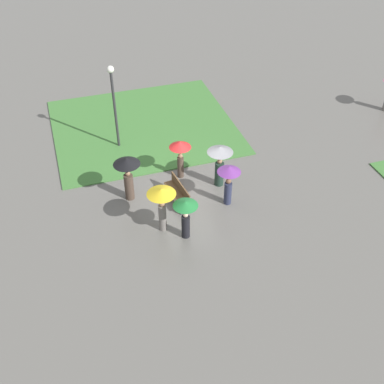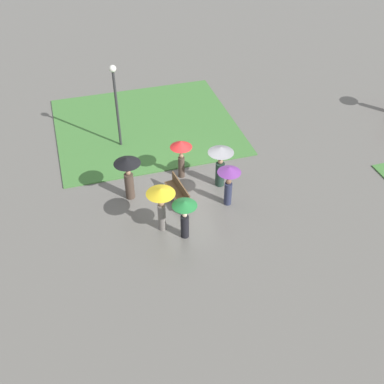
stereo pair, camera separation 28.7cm
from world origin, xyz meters
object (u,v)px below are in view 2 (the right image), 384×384
at_px(crowd_person_grey, 221,158).
at_px(crowd_person_black, 128,170).
at_px(park_bench, 178,192).
at_px(crowd_person_yellow, 161,199).
at_px(crowd_person_red, 181,150).
at_px(crowd_person_purple, 229,177).
at_px(crowd_person_green, 185,212).
at_px(lamp_post, 116,96).

relative_size(crowd_person_grey, crowd_person_black, 0.96).
bearing_deg(park_bench, crowd_person_yellow, -43.32).
distance_m(park_bench, crowd_person_grey, 2.26).
xyz_separation_m(crowd_person_red, crowd_person_purple, (2.33, 1.31, -0.04)).
relative_size(crowd_person_purple, crowd_person_green, 1.08).
xyz_separation_m(lamp_post, crowd_person_purple, (5.54, 3.47, -1.32)).
bearing_deg(crowd_person_purple, park_bench, -81.20).
height_order(crowd_person_red, crowd_person_grey, crowd_person_grey).
bearing_deg(park_bench, crowd_person_red, 153.06).
distance_m(lamp_post, crowd_person_red, 4.07).
bearing_deg(crowd_person_green, lamp_post, 73.10).
height_order(lamp_post, crowd_person_green, lamp_post).
height_order(crowd_person_purple, crowd_person_black, crowd_person_black).
xyz_separation_m(crowd_person_purple, crowd_person_yellow, (0.71, -2.94, 0.16)).
xyz_separation_m(park_bench, crowd_person_green, (2.07, -0.32, 0.73)).
relative_size(crowd_person_red, crowd_person_green, 1.06).
xyz_separation_m(lamp_post, crowd_person_grey, (4.25, 3.56, -1.30)).
distance_m(crowd_person_red, crowd_person_purple, 2.68).
height_order(park_bench, crowd_person_green, crowd_person_green).
bearing_deg(crowd_person_purple, lamp_post, -118.29).
relative_size(crowd_person_purple, crowd_person_yellow, 0.94).
bearing_deg(crowd_person_grey, crowd_person_yellow, 159.34).
distance_m(lamp_post, crowd_person_green, 7.16).
bearing_deg(crowd_person_purple, crowd_person_black, -82.58).
xyz_separation_m(crowd_person_yellow, crowd_person_black, (-2.25, -0.83, -0.07)).
bearing_deg(crowd_person_red, park_bench, -122.10).
bearing_deg(crowd_person_black, crowd_person_red, 37.05).
bearing_deg(crowd_person_green, park_bench, 54.05).
bearing_deg(park_bench, crowd_person_grey, 98.79).
xyz_separation_m(crowd_person_green, crowd_person_black, (-2.89, -1.55, 0.23)).
relative_size(crowd_person_yellow, crowd_person_black, 0.98).
distance_m(crowd_person_red, crowd_person_yellow, 3.44).
bearing_deg(crowd_person_yellow, crowd_person_grey, 24.40).
relative_size(park_bench, crowd_person_yellow, 0.93).
height_order(lamp_post, crowd_person_black, lamp_post).
bearing_deg(lamp_post, crowd_person_yellow, 4.84).
relative_size(crowd_person_grey, crowd_person_green, 1.13).
distance_m(park_bench, crowd_person_red, 1.94).
distance_m(lamp_post, crowd_person_black, 4.20).
bearing_deg(crowd_person_purple, crowd_person_green, -28.88).
relative_size(park_bench, crowd_person_green, 1.06).
bearing_deg(crowd_person_grey, crowd_person_purple, -148.37).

